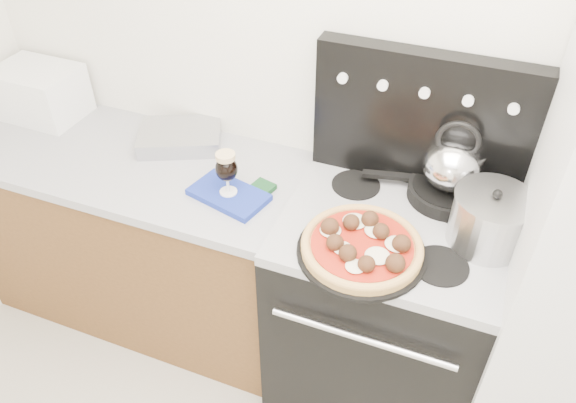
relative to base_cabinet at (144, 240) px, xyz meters
The scene contains 15 objects.
room_shell 1.59m from the base_cabinet, 41.46° to the right, with size 3.52×3.01×2.52m.
base_cabinet is the anchor object (origin of this frame).
countertop 0.45m from the base_cabinet, ahead, with size 1.48×0.63×0.04m, color #AAAAB1.
stove_body 1.11m from the base_cabinet, ahead, with size 0.76×0.65×0.88m, color black.
cooktop 1.20m from the base_cabinet, ahead, with size 0.76×0.65×0.04m, color #ADADB2.
backguard 1.35m from the base_cabinet, 12.75° to the left, with size 0.76×0.08×0.50m, color black.
toaster_oven 0.78m from the base_cabinet, 164.09° to the left, with size 0.35×0.26×0.22m, color white.
foil_sheet 0.55m from the base_cabinet, 43.39° to the left, with size 0.33×0.24×0.07m, color silver.
oven_mitt 0.70m from the base_cabinet, ahead, with size 0.28×0.16×0.02m, color #1B2F9C.
beer_glass 0.78m from the base_cabinet, ahead, with size 0.08×0.08×0.17m, color black, non-canonical shape.
pizza_pan 1.17m from the base_cabinet, 11.39° to the right, with size 0.42×0.42×0.01m, color black.
pizza 1.18m from the base_cabinet, 11.39° to the right, with size 0.39×0.39×0.06m, color #DDB96C, non-canonical shape.
skillet 1.36m from the base_cabinet, ahead, with size 0.27×0.27×0.05m, color black.
tea_kettle 1.41m from the base_cabinet, ahead, with size 0.20×0.20×0.22m, color white, non-canonical shape.
stock_pot 1.51m from the base_cabinet, ahead, with size 0.24×0.24×0.18m, color #BABABA.
Camera 1 is at (0.26, -0.28, 2.20)m, focal length 35.00 mm.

